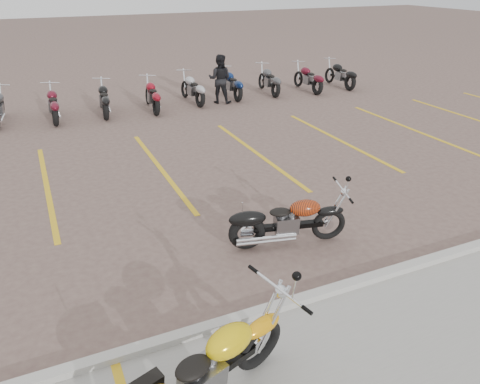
{
  "coord_description": "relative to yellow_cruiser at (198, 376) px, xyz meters",
  "views": [
    {
      "loc": [
        -2.68,
        -6.75,
        4.52
      ],
      "look_at": [
        0.6,
        0.49,
        0.75
      ],
      "focal_mm": 35.0,
      "sensor_mm": 36.0,
      "label": 1
    }
  ],
  "objects": [
    {
      "name": "ground",
      "position": [
        1.55,
        3.12,
        -0.5
      ],
      "size": [
        100.0,
        100.0,
        0.0
      ],
      "primitive_type": "plane",
      "color": "#755F54",
      "rests_on": "ground"
    },
    {
      "name": "curb",
      "position": [
        1.55,
        1.12,
        -0.44
      ],
      "size": [
        60.0,
        0.18,
        0.12
      ],
      "primitive_type": "cube",
      "color": "#ADAAA3",
      "rests_on": "ground"
    },
    {
      "name": "parking_stripes",
      "position": [
        1.55,
        7.12,
        -0.49
      ],
      "size": [
        38.0,
        5.5,
        0.01
      ],
      "primitive_type": null,
      "color": "gold",
      "rests_on": "ground"
    },
    {
      "name": "yellow_cruiser",
      "position": [
        0.0,
        0.0,
        0.0
      ],
      "size": [
        2.35,
        0.94,
        1.0
      ],
      "rotation": [
        0.14,
        0.0,
        0.33
      ],
      "color": "black",
      "rests_on": "ground"
    },
    {
      "name": "flame_cruiser",
      "position": [
        2.62,
        2.7,
        -0.05
      ],
      "size": [
        2.15,
        0.63,
        0.9
      ],
      "rotation": [
        0.09,
        0.0,
        -0.23
      ],
      "color": "black",
      "rests_on": "ground"
    },
    {
      "name": "person_b",
      "position": [
        5.39,
        12.55,
        0.39
      ],
      "size": [
        1.09,
        1.04,
        1.78
      ],
      "primitive_type": "imported",
      "rotation": [
        0.0,
        0.0,
        2.55
      ],
      "color": "black",
      "rests_on": "ground"
    },
    {
      "name": "bg_bike_row",
      "position": [
        1.12,
        12.89,
        0.05
      ],
      "size": [
        20.52,
        2.02,
        1.1
      ],
      "color": "black",
      "rests_on": "ground"
    }
  ]
}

